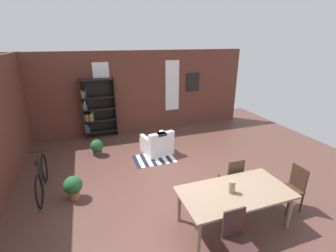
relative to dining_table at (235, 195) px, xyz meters
The scene contains 17 objects.
ground_plane 1.53m from the dining_table, 110.09° to the left, with size 11.13×11.13×0.00m, color brown.
back_wall_brick 5.71m from the dining_table, 94.80° to the left, with size 8.49×0.12×2.96m, color brown.
window_pane_0 5.92m from the dining_table, 107.78° to the left, with size 0.55×0.02×1.93m, color white.
window_pane_1 5.71m from the dining_table, 81.43° to the left, with size 0.55×0.02×1.93m, color white.
dining_table is the anchor object (origin of this frame).
vase_on_table 0.20m from the dining_table, behind, with size 0.12×0.12×0.23m, color #998466.
tealight_candle_0 0.11m from the dining_table, behind, with size 0.04×0.04×0.04m, color silver.
dining_chair_near_left 0.89m from the dining_table, 121.65° to the right, with size 0.40×0.40×0.95m.
dining_chair_far_right 0.89m from the dining_table, 58.49° to the left, with size 0.41×0.41×0.95m.
dining_chair_head_right 1.40m from the dining_table, ahead, with size 0.40×0.40×0.95m.
bookshelf_tall 5.77m from the dining_table, 110.95° to the left, with size 1.14×0.33×2.07m.
armchair_white 3.43m from the dining_table, 97.60° to the left, with size 0.93×0.93×0.75m.
bicycle_second 4.23m from the dining_table, 146.54° to the left, with size 0.44×1.73×0.90m.
potted_plant_by_shelf 3.41m from the dining_table, 147.24° to the left, with size 0.40×0.40×0.53m.
potted_plant_corner 4.44m from the dining_table, 120.13° to the left, with size 0.37×0.37×0.50m.
striped_rug 3.15m from the dining_table, 102.59° to the left, with size 1.18×0.82×0.01m.
framed_picture 5.91m from the dining_table, 72.93° to the left, with size 0.56×0.03×0.72m, color black.
Camera 1 is at (-1.88, -4.30, 3.32)m, focal length 25.32 mm.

